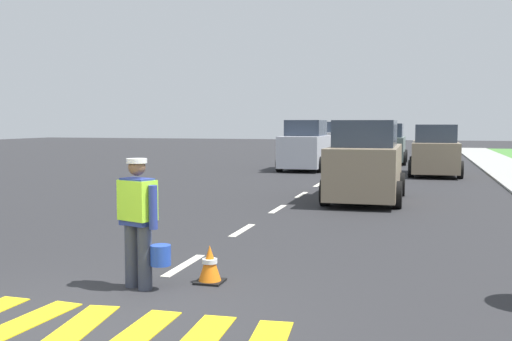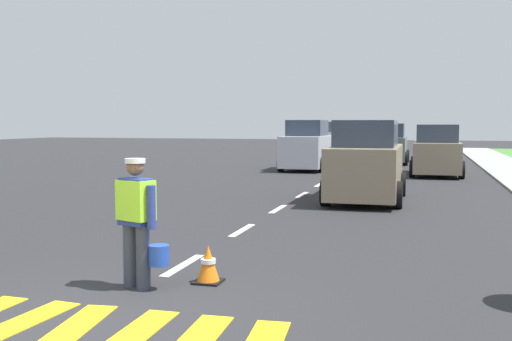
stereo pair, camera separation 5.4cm
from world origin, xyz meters
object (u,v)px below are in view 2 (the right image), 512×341
(car_outgoing_far, at_px, (390,145))
(car_oncoming_second, at_px, (307,147))
(car_parked_far, at_px, (436,152))
(road_worker, at_px, (138,216))
(car_outgoing_ahead, at_px, (366,163))
(traffic_cone_near, at_px, (208,264))
(car_oncoming_third, at_px, (340,139))

(car_outgoing_far, distance_m, car_oncoming_second, 6.19)
(car_oncoming_second, bearing_deg, car_parked_far, -13.65)
(road_worker, bearing_deg, car_oncoming_second, 94.58)
(car_outgoing_ahead, bearing_deg, car_outgoing_far, 90.76)
(traffic_cone_near, relative_size, car_oncoming_third, 0.12)
(car_parked_far, height_order, car_outgoing_ahead, car_outgoing_ahead)
(car_oncoming_third, relative_size, car_parked_far, 1.03)
(road_worker, relative_size, traffic_cone_near, 3.31)
(road_worker, bearing_deg, car_parked_far, 77.69)
(car_parked_far, distance_m, car_oncoming_second, 5.71)
(road_worker, bearing_deg, car_oncoming_third, 93.21)
(car_outgoing_ahead, bearing_deg, traffic_cone_near, -97.73)
(traffic_cone_near, relative_size, car_outgoing_far, 0.12)
(car_oncoming_third, height_order, car_outgoing_ahead, car_outgoing_ahead)
(traffic_cone_near, distance_m, car_outgoing_far, 24.31)
(traffic_cone_near, distance_m, car_parked_far, 18.04)
(road_worker, distance_m, car_outgoing_ahead, 9.74)
(car_outgoing_far, height_order, car_oncoming_second, car_oncoming_second)
(road_worker, xyz_separation_m, car_outgoing_far, (1.79, 24.77, 0.03))
(road_worker, height_order, traffic_cone_near, road_worker)
(car_parked_far, xyz_separation_m, car_oncoming_second, (-5.55, 1.35, 0.09))
(car_outgoing_far, relative_size, car_oncoming_second, 0.99)
(car_oncoming_third, relative_size, car_outgoing_ahead, 1.03)
(road_worker, xyz_separation_m, car_oncoming_second, (-1.57, 19.58, 0.11))
(car_parked_far, bearing_deg, traffic_cone_near, -100.26)
(road_worker, xyz_separation_m, car_outgoing_ahead, (1.99, 9.53, 0.09))
(road_worker, relative_size, car_oncoming_third, 0.38)
(car_parked_far, bearing_deg, car_outgoing_far, 108.49)
(road_worker, relative_size, car_outgoing_far, 0.41)
(car_parked_far, bearing_deg, car_oncoming_third, 112.02)
(traffic_cone_near, xyz_separation_m, car_outgoing_far, (1.02, 24.28, 0.71))
(car_parked_far, distance_m, car_outgoing_far, 6.90)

